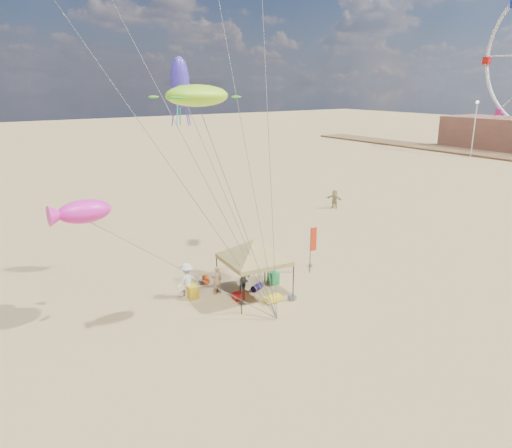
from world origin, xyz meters
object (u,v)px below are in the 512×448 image
at_px(chair_green, 273,278).
at_px(person_far_c, 334,199).
at_px(chair_yellow, 193,292).
at_px(person_near_c, 187,280).
at_px(beach_cart, 273,298).
at_px(person_near_a, 217,280).
at_px(canopy_tent, 254,242).
at_px(person_near_b, 245,279).
at_px(lamp_north, 475,119).
at_px(cooler_blue, 265,265).
at_px(cooler_red, 238,296).
at_px(feather_flag, 313,242).

bearing_deg(chair_green, person_far_c, 36.14).
height_order(chair_yellow, person_near_c, person_near_c).
bearing_deg(beach_cart, person_near_a, 127.09).
distance_m(canopy_tent, beach_cart, 3.04).
relative_size(person_near_b, lamp_north, 0.19).
distance_m(cooler_blue, chair_green, 2.43).
bearing_deg(person_near_a, cooler_red, 119.80).
xyz_separation_m(feather_flag, lamp_north, (50.30, 21.91, 3.64)).
height_order(person_near_a, person_far_c, person_far_c).
bearing_deg(person_near_a, lamp_north, -155.28).
bearing_deg(chair_yellow, canopy_tent, -30.16).
bearing_deg(lamp_north, cooler_blue, -159.24).
bearing_deg(beach_cart, feather_flag, 24.53).
bearing_deg(person_near_c, person_near_a, 148.96).
bearing_deg(feather_flag, cooler_blue, 131.34).
bearing_deg(person_far_c, canopy_tent, -74.69).
distance_m(canopy_tent, cooler_red, 2.96).
distance_m(feather_flag, person_near_c, 7.67).
height_order(feather_flag, person_near_c, feather_flag).
xyz_separation_m(canopy_tent, chair_yellow, (-2.75, 1.60, -2.67)).
height_order(feather_flag, lamp_north, lamp_north).
xyz_separation_m(chair_green, person_far_c, (14.36, 10.49, 0.50)).
xyz_separation_m(canopy_tent, person_near_b, (-0.09, 0.72, -2.25)).
relative_size(feather_flag, chair_yellow, 3.98).
relative_size(feather_flag, chair_green, 3.98).
relative_size(feather_flag, cooler_red, 5.16).
relative_size(cooler_blue, chair_green, 0.77).
bearing_deg(cooler_red, lamp_north, 22.04).
bearing_deg(beach_cart, chair_yellow, 139.72).
distance_m(feather_flag, person_far_c, 15.54).
bearing_deg(chair_yellow, lamp_north, 20.15).
bearing_deg(chair_yellow, person_near_b, -18.18).
height_order(chair_yellow, beach_cart, chair_yellow).
bearing_deg(chair_green, person_near_a, 169.53).
relative_size(beach_cart, person_near_a, 0.58).
xyz_separation_m(cooler_blue, person_near_a, (-4.21, -1.63, 0.58)).
xyz_separation_m(person_near_a, lamp_north, (56.39, 21.40, 4.75)).
relative_size(feather_flag, beach_cart, 3.10).
relative_size(cooler_blue, person_near_c, 0.29).
xyz_separation_m(chair_green, person_near_c, (-4.68, 1.16, 0.57)).
distance_m(person_near_b, lamp_north, 59.49).
height_order(canopy_tent, beach_cart, canopy_tent).
height_order(canopy_tent, person_near_c, canopy_tent).
bearing_deg(person_near_c, chair_yellow, 102.67).
bearing_deg(person_near_c, cooler_red, 129.25).
distance_m(canopy_tent, person_near_a, 3.00).
bearing_deg(canopy_tent, cooler_blue, 47.16).
xyz_separation_m(person_near_c, lamp_north, (57.84, 20.84, 4.60)).
bearing_deg(cooler_blue, person_far_c, 31.69).
relative_size(canopy_tent, cooler_red, 10.82).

